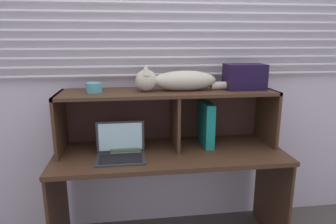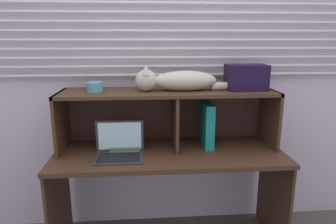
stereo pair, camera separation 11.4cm
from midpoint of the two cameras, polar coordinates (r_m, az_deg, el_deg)
The scene contains 9 objects.
back_panel_with_blinds at distance 2.23m, azimuth 1.00°, elevation 8.88°, with size 4.40×0.08×2.50m.
desk at distance 2.08m, azimuth 1.81°, elevation -10.82°, with size 1.53×0.59×0.71m.
hutch_shelf_unit at distance 2.08m, azimuth 1.64°, elevation 1.22°, with size 1.46×0.37×0.40m.
cat at distance 2.02m, azimuth 3.24°, elevation 6.01°, with size 0.72×0.16×0.18m.
laptop at distance 1.95m, azimuth -7.59°, elevation -7.05°, with size 0.31×0.22×0.22m.
binder_upright at distance 2.12m, azimuth 8.92°, elevation -2.33°, with size 0.06×0.25×0.31m, color #147E73.
book_stack at distance 2.11m, azimuth -6.51°, elevation -6.24°, with size 0.20×0.25×0.03m.
small_basket at distance 2.03m, azimuth -12.22°, elevation 4.68°, with size 0.10×0.10×0.06m, color teal.
storage_box at distance 2.13m, azimuth 16.13°, elevation 6.38°, with size 0.27×0.18×0.17m, color black.
Camera 2 is at (-0.16, -1.67, 1.45)m, focal length 32.02 mm.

